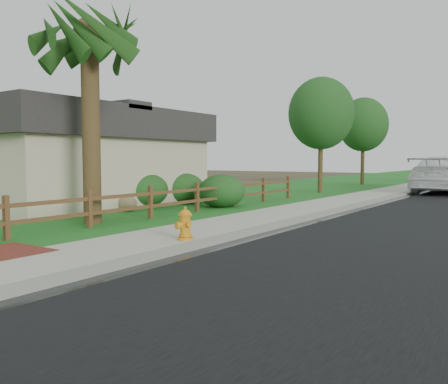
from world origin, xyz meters
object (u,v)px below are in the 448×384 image
Objects in this scene: palm_tree at (89,33)px; ranch_fence at (175,198)px; white_suv at (447,175)px; fire_hydrant at (185,225)px.

ranch_fence is at bearing 76.43° from palm_tree.
ranch_fence is 2.41× the size of white_suv.
palm_tree is (-0.70, -2.90, 4.91)m from ranch_fence.
white_suv is at bearing 84.24° from fire_hydrant.
ranch_fence reaches higher than fire_hydrant.
palm_tree is at bearing 167.71° from fire_hydrant.
palm_tree is 8.75× the size of fire_hydrant.
ranch_fence is at bearing 74.65° from white_suv.
palm_tree reaches higher than ranch_fence.
ranch_fence is 2.56× the size of palm_tree.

